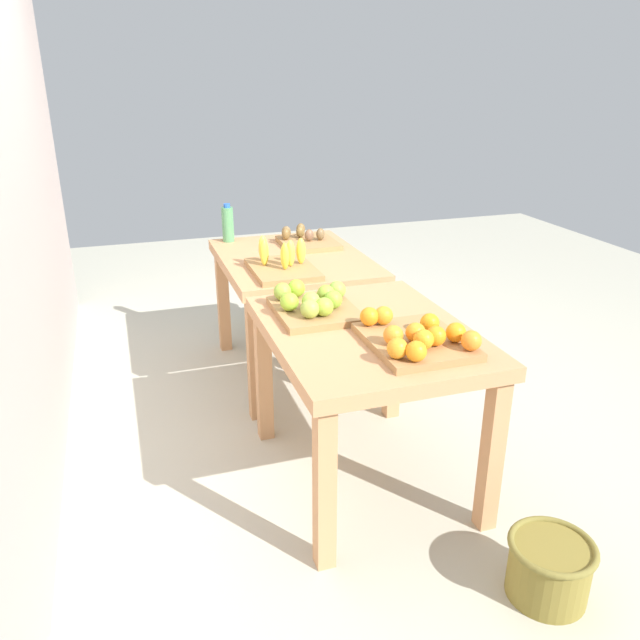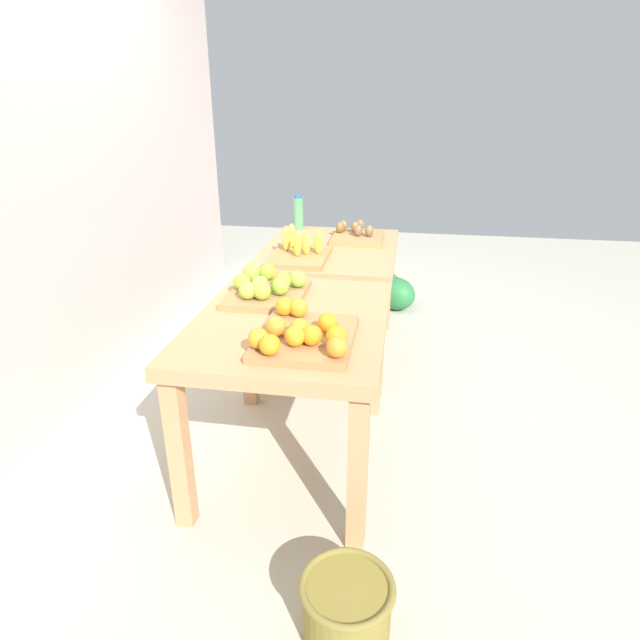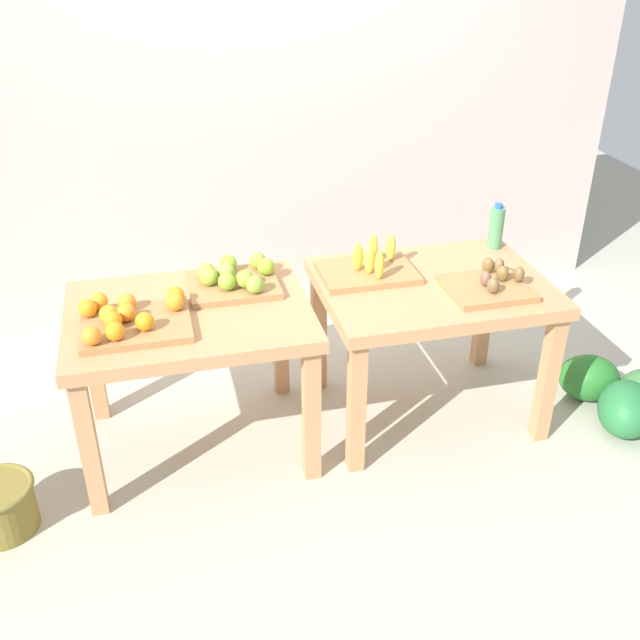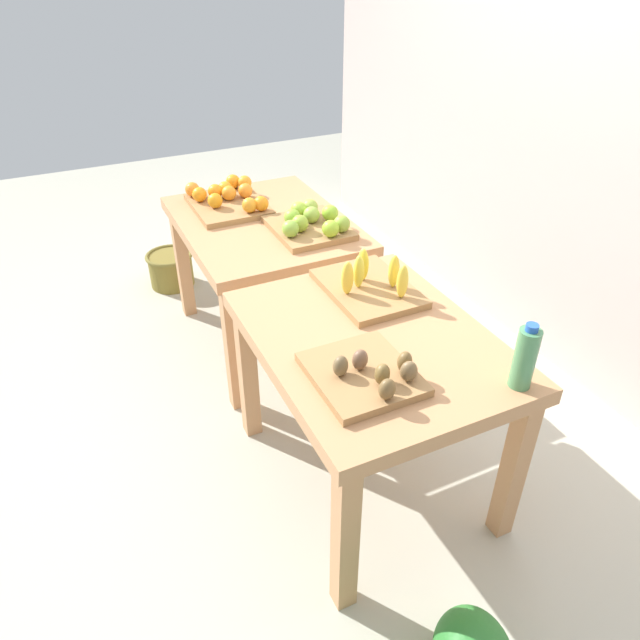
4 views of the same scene
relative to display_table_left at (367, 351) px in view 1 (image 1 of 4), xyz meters
The scene contains 10 objects.
ground_plane 0.84m from the display_table_left, ahead, with size 8.00×8.00×0.00m, color #B3B09E.
display_table_left is the anchor object (origin of this frame).
display_table_right 1.12m from the display_table_left, ahead, with size 1.04×0.80×0.73m.
orange_bin 0.30m from the display_table_left, 157.40° to the right, with size 0.46×0.39×0.11m.
apple_bin 0.31m from the display_table_left, 35.64° to the left, with size 0.41×0.35×0.11m.
banana_crate 0.87m from the display_table_left, ahead, with size 0.44×0.32×0.17m.
kiwi_bin 1.34m from the display_table_left, ahead, with size 0.36×0.32×0.10m.
water_bottle 1.60m from the display_table_left, 10.41° to the left, with size 0.07×0.07×0.23m.
watermelon_pile 2.13m from the display_table_left, ahead, with size 0.61×0.68×0.26m.
wicker_basket 1.04m from the display_table_left, 157.40° to the right, with size 0.30×0.30×0.22m.
Camera 1 is at (-2.76, 0.93, 1.71)m, focal length 35.18 mm.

